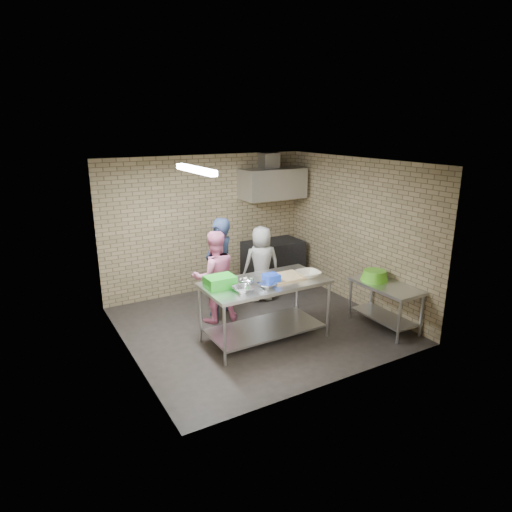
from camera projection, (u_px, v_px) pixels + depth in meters
The scene contains 26 objects.
floor at pixel (257, 325), 7.51m from camera, with size 4.20×4.20×0.00m, color black.
ceiling at pixel (257, 162), 6.74m from camera, with size 4.20×4.20×0.00m, color black.
back_wall at pixel (206, 224), 8.78m from camera, with size 4.20×0.06×2.70m, color #998460.
front_wall at pixel (338, 286), 5.46m from camera, with size 4.20×0.06×2.70m, color #998460.
left_wall at pixel (125, 269), 6.12m from camera, with size 0.06×4.00×2.70m, color #998460.
right_wall at pixel (356, 233), 8.13m from camera, with size 0.06×4.00×2.70m, color #998460.
prep_table at pixel (265, 310), 6.91m from camera, with size 1.91×0.96×0.96m, color silver.
side_counter at pixel (384, 306), 7.35m from camera, with size 0.60×1.20×0.75m, color silver.
stove at pixel (273, 262), 9.40m from camera, with size 1.20×0.70×0.90m, color black.
range_hood at pixel (273, 184), 8.97m from camera, with size 1.30×0.60×0.60m, color silver.
hood_duct at pixel (269, 160), 8.96m from camera, with size 0.35×0.30×0.30m, color #A5A8AD.
wall_shelf at pixel (280, 190), 9.32m from camera, with size 0.80×0.20×0.04m, color #3F2B19.
fluorescent_fixture at pixel (196, 170), 6.28m from camera, with size 0.10×1.25×0.08m, color white.
green_crate at pixel (220, 282), 6.51m from camera, with size 0.42×0.32×0.17m, color green.
blue_tub at pixel (271, 279), 6.69m from camera, with size 0.21×0.21×0.14m, color blue.
cutting_board at pixel (285, 277), 6.92m from camera, with size 0.58×0.45×0.03m, color #D6B77B.
mixing_bowl_a at pixel (242, 289), 6.36m from camera, with size 0.30×0.30×0.07m, color silver.
mixing_bowl_b at pixel (246, 282), 6.66m from camera, with size 0.23×0.23×0.07m, color silver.
mixing_bowl_c at pixel (267, 285), 6.53m from camera, with size 0.28×0.28×0.07m, color #AAADB1.
ceramic_bowl at pixel (308, 274), 6.97m from camera, with size 0.37×0.37×0.09m, color beige.
green_basin at pixel (375, 275), 7.42m from camera, with size 0.46×0.46×0.17m, color #59C626, non-canonical shape.
bottle_red at pixel (270, 186), 9.17m from camera, with size 0.07×0.07×0.18m, color #B22619.
bottle_green at pixel (286, 185), 9.36m from camera, with size 0.06×0.06×0.15m, color green.
man_navy at pixel (220, 267), 7.73m from camera, with size 0.64×0.42×1.74m, color #161F37.
woman_pink at pixel (215, 277), 7.48m from camera, with size 0.77×0.60×1.58m, color pink.
woman_white at pixel (261, 264), 8.41m from camera, with size 0.70×0.46×1.44m, color silver.
Camera 1 is at (-3.44, -5.94, 3.27)m, focal length 31.25 mm.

